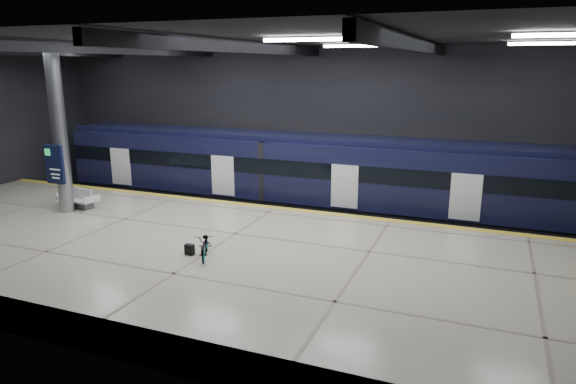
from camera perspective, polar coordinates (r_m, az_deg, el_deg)
The scene contains 10 objects.
ground at distance 20.27m, azimuth -4.44°, elevation -6.73°, with size 30.00×30.00×0.00m, color black.
room_shell at distance 19.01m, azimuth -4.77°, elevation 9.61°, with size 30.10×16.10×8.05m.
platform at distance 18.02m, azimuth -8.00°, elevation -7.68°, with size 30.00×11.00×1.10m, color #B9B19C.
safety_strip at distance 22.29m, azimuth -1.39°, elevation -1.75°, with size 30.00×0.40×0.01m, color yellow.
rails at distance 25.03m, azimuth 1.10°, elevation -2.42°, with size 30.00×1.52×0.16m.
train at distance 24.06m, azimuth 4.45°, elevation 1.73°, with size 29.40×2.84×3.79m.
bench at distance 24.16m, azimuth -22.30°, elevation -0.84°, with size 2.09×1.15×0.87m.
bicycle at distance 16.80m, azimuth -9.18°, elevation -5.78°, with size 0.57×1.64×0.86m, color #99999E.
pannier_bag at distance 17.19m, azimuth -10.88°, elevation -6.30°, with size 0.30×0.18×0.35m, color black.
info_column at distance 23.06m, azimuth -24.11°, elevation 6.08°, with size 0.90×0.78×6.90m.
Camera 1 is at (8.44, -16.97, 7.18)m, focal length 32.00 mm.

